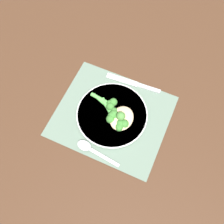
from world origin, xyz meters
TOP-DOWN VIEW (x-y plane):
  - ground_plane at (0.00, 0.00)m, footprint 3.00×3.00m
  - placemat at (0.00, 0.00)m, footprint 0.38×0.33m
  - plate at (0.00, 0.00)m, footprint 0.25×0.25m
  - chicken_fillet at (0.04, -0.01)m, footprint 0.08×0.10m
  - pesto_dollop_primary at (0.04, -0.01)m, footprint 0.03×0.03m
  - broccoli_stalk_rear at (0.04, -0.02)m, footprint 0.12×0.09m
  - broccoli_stalk_front at (0.01, -0.01)m, footprint 0.09×0.08m
  - broccoli_stalk_right at (-0.00, 0.00)m, footprint 0.12×0.07m
  - broccoli_stalk_left at (-0.02, 0.03)m, footprint 0.10×0.05m
  - knife at (0.02, 0.15)m, footprint 0.21×0.03m
  - spoon at (-0.02, -0.14)m, footprint 0.16×0.04m

SIDE VIEW (x-z plane):
  - ground_plane at x=0.00m, z-range 0.00..0.00m
  - placemat at x=0.00m, z-range 0.00..0.00m
  - knife at x=0.02m, z-range 0.00..0.01m
  - spoon at x=-0.02m, z-range 0.00..0.02m
  - plate at x=0.00m, z-range 0.01..0.02m
  - broccoli_stalk_left at x=-0.02m, z-range 0.02..0.04m
  - broccoli_stalk_right at x=0.00m, z-range 0.01..0.05m
  - chicken_fillet at x=0.04m, z-range 0.02..0.04m
  - broccoli_stalk_rear at x=0.04m, z-range 0.02..0.05m
  - broccoli_stalk_front at x=0.01m, z-range 0.02..0.05m
  - pesto_dollop_primary at x=0.04m, z-range 0.04..0.07m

